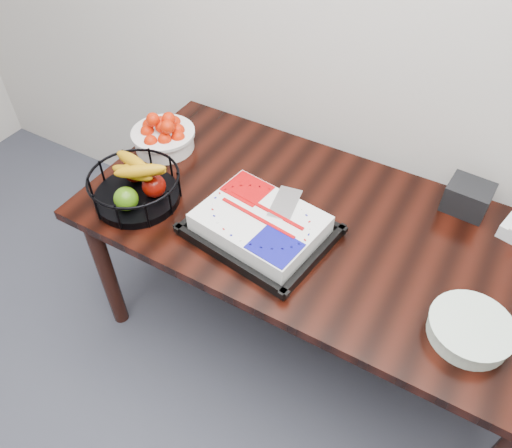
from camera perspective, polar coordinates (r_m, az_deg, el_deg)
The scene contains 6 objects.
table at distance 1.92m, azimuth 7.02°, elevation -1.71°, with size 1.80×0.90×0.75m.
cake_tray at distance 1.78m, azimuth 0.50°, elevation -0.18°, with size 0.53×0.44×0.10m.
tangerine_bowl at distance 2.19m, azimuth -10.58°, elevation 10.16°, with size 0.27×0.27×0.17m.
fruit_basket at distance 1.94m, azimuth -13.68°, elevation 4.35°, with size 0.35×0.35×0.18m.
plate_stack at distance 1.65m, azimuth 23.25°, elevation -11.03°, with size 0.25×0.25×0.06m.
napkin_box at distance 2.03m, azimuth 23.05°, elevation 2.83°, with size 0.16×0.13×0.11m, color black.
Camera 1 is at (0.44, 0.76, 2.07)m, focal length 35.00 mm.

